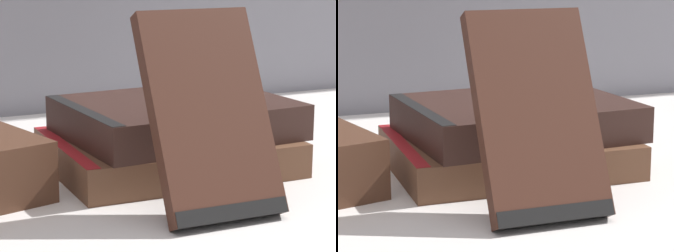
{
  "view_description": "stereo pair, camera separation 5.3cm",
  "coord_description": "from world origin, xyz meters",
  "views": [
    {
      "loc": [
        -0.27,
        -0.62,
        0.2
      ],
      "look_at": [
        0.01,
        0.01,
        0.04
      ],
      "focal_mm": 85.0,
      "sensor_mm": 36.0,
      "label": 1
    },
    {
      "loc": [
        -0.22,
        -0.64,
        0.2
      ],
      "look_at": [
        0.01,
        0.01,
        0.04
      ],
      "focal_mm": 85.0,
      "sensor_mm": 36.0,
      "label": 2
    }
  ],
  "objects": [
    {
      "name": "ground_plane",
      "position": [
        0.0,
        0.0,
        0.0
      ],
      "size": [
        3.0,
        3.0,
        0.0
      ],
      "primitive_type": "plane",
      "color": "silver"
    },
    {
      "name": "book_flat_top",
      "position": [
        0.03,
        0.03,
        0.05
      ],
      "size": [
        0.21,
        0.17,
        0.03
      ],
      "rotation": [
        0.0,
        0.0,
        0.07
      ],
      "color": "#331E19",
      "rests_on": "book_flat_bottom"
    },
    {
      "name": "book_flat_bottom",
      "position": [
        0.02,
        0.03,
        0.02
      ],
      "size": [
        0.21,
        0.17,
        0.03
      ],
      "rotation": [
        0.0,
        0.0,
        -0.01
      ],
      "color": "brown",
      "rests_on": "ground_plane"
    },
    {
      "name": "book_leaning_front",
      "position": [
        0.0,
        -0.09,
        0.07
      ],
      "size": [
        0.09,
        0.09,
        0.16
      ],
      "rotation": [
        -0.46,
        0.0,
        0.0
      ],
      "color": "#422319",
      "rests_on": "ground_plane"
    },
    {
      "name": "pocket_watch",
      "position": [
        0.06,
        0.04,
        0.07
      ],
      "size": [
        0.05,
        0.06,
        0.01
      ],
      "color": "white",
      "rests_on": "book_flat_top"
    },
    {
      "name": "reading_glasses",
      "position": [
        -0.01,
        0.19,
        0.0
      ],
      "size": [
        0.11,
        0.08,
        0.0
      ],
      "rotation": [
        0.0,
        0.0,
        -0.4
      ],
      "color": "black",
      "rests_on": "ground_plane"
    }
  ]
}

